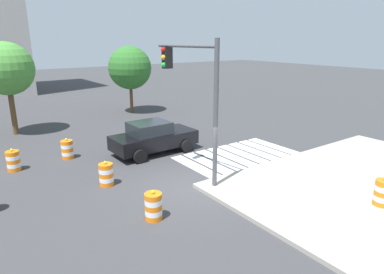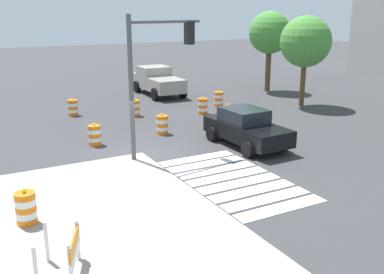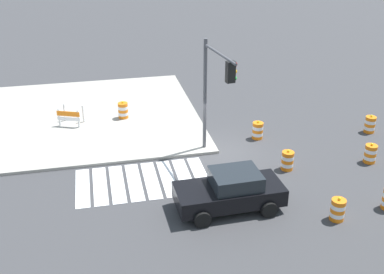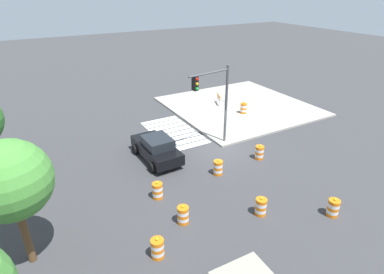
{
  "view_description": "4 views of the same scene",
  "coord_description": "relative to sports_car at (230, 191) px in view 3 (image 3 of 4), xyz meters",
  "views": [
    {
      "loc": [
        -7.05,
        -9.92,
        5.62
      ],
      "look_at": [
        1.03,
        1.51,
        1.53
      ],
      "focal_mm": 31.56,
      "sensor_mm": 36.0,
      "label": 1
    },
    {
      "loc": [
        15.99,
        -6.41,
        5.78
      ],
      "look_at": [
        1.26,
        1.64,
        0.91
      ],
      "focal_mm": 41.04,
      "sensor_mm": 36.0,
      "label": 2
    },
    {
      "loc": [
        5.69,
        19.8,
        10.92
      ],
      "look_at": [
        1.66,
        1.35,
        1.73
      ],
      "focal_mm": 44.01,
      "sensor_mm": 36.0,
      "label": 3
    },
    {
      "loc": [
        -15.99,
        11.49,
        10.37
      ],
      "look_at": [
        0.36,
        2.22,
        1.22
      ],
      "focal_mm": 29.55,
      "sensor_mm": 36.0,
      "label": 4
    }
  ],
  "objects": [
    {
      "name": "traffic_barrel_far_curb",
      "position": [
        -7.59,
        -2.24,
        -0.36
      ],
      "size": [
        0.56,
        0.56,
        1.02
      ],
      "color": "orange",
      "rests_on": "ground"
    },
    {
      "name": "sidewalk_corner",
      "position": [
        5.2,
        -10.6,
        -0.74
      ],
      "size": [
        12.0,
        12.0,
        0.15
      ],
      "primitive_type": "cube",
      "color": "#9E998E",
      "rests_on": "ground"
    },
    {
      "name": "traffic_light_pole",
      "position": [
        -0.38,
        -4.08,
        3.1
      ],
      "size": [
        0.77,
        3.27,
        5.5
      ],
      "color": "#4C4C51",
      "rests_on": "sidewalk_corner"
    },
    {
      "name": "construction_barricade",
      "position": [
        6.39,
        -9.32,
        -0.09
      ],
      "size": [
        1.44,
        1.18,
        1.0
      ],
      "color": "silver",
      "rests_on": "sidewalk_corner"
    },
    {
      "name": "traffic_barrel_lane_center",
      "position": [
        -9.41,
        -5.28,
        -0.36
      ],
      "size": [
        0.56,
        0.56,
        1.02
      ],
      "color": "orange",
      "rests_on": "ground"
    },
    {
      "name": "traffic_barrel_median_far",
      "position": [
        -3.24,
        -5.85,
        -0.36
      ],
      "size": [
        0.56,
        0.56,
        1.02
      ],
      "color": "orange",
      "rests_on": "ground"
    },
    {
      "name": "traffic_barrel_on_sidewalk",
      "position": [
        3.45,
        -9.75,
        -0.21
      ],
      "size": [
        0.56,
        0.56,
        1.02
      ],
      "color": "orange",
      "rests_on": "sidewalk_corner"
    },
    {
      "name": "ground_plane",
      "position": [
        -0.8,
        -4.6,
        -0.81
      ],
      "size": [
        120.0,
        120.0,
        0.0
      ],
      "primitive_type": "plane",
      "color": "#38383A"
    },
    {
      "name": "crosswalk_stripes",
      "position": [
        3.2,
        -2.8,
        -0.8
      ],
      "size": [
        5.85,
        3.2,
        0.02
      ],
      "color": "silver",
      "rests_on": "ground"
    },
    {
      "name": "sports_car",
      "position": [
        0.0,
        0.0,
        0.0
      ],
      "size": [
        4.35,
        2.23,
        1.63
      ],
      "color": "black",
      "rests_on": "ground"
    },
    {
      "name": "traffic_barrel_crosswalk_end",
      "position": [
        -3.84,
        1.65,
        -0.36
      ],
      "size": [
        0.56,
        0.56,
        1.02
      ],
      "color": "orange",
      "rests_on": "ground"
    },
    {
      "name": "traffic_barrel_opposite_curb",
      "position": [
        -3.48,
        -2.45,
        -0.36
      ],
      "size": [
        0.56,
        0.56,
        1.02
      ],
      "color": "orange",
      "rests_on": "ground"
    }
  ]
}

